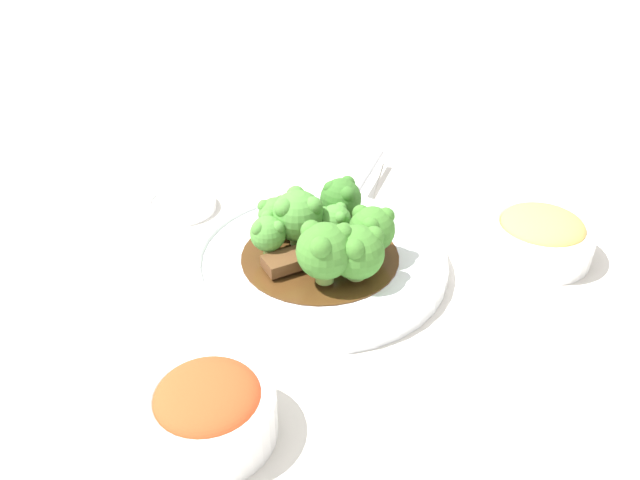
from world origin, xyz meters
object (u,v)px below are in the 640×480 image
at_px(side_bowl_appetizer, 540,235).
at_px(broccoli_floret_5, 298,215).
at_px(broccoli_floret_3, 325,250).
at_px(broccoli_floret_7, 275,214).
at_px(main_plate, 320,260).
at_px(broccoli_floret_2, 268,233).
at_px(broccoli_floret_1, 335,220).
at_px(sauce_dish, 181,204).
at_px(broccoli_floret_4, 341,198).
at_px(side_bowl_kimchi, 209,409).
at_px(beef_strip_0, 356,231).
at_px(broccoli_floret_6, 372,229).
at_px(serving_spoon, 343,210).
at_px(beef_strip_1, 299,258).
at_px(beef_strip_2, 306,224).
at_px(broccoli_floret_0, 357,251).

bearing_deg(side_bowl_appetizer, broccoli_floret_5, -76.36).
xyz_separation_m(broccoli_floret_3, broccoli_floret_7, (-0.07, -0.07, -0.01)).
distance_m(main_plate, broccoli_floret_2, 0.06).
height_order(broccoli_floret_1, sauce_dish, broccoli_floret_1).
distance_m(broccoli_floret_4, side_bowl_kimchi, 0.28).
bearing_deg(sauce_dish, beef_strip_0, 78.85).
distance_m(broccoli_floret_4, broccoli_floret_6, 0.06).
relative_size(serving_spoon, side_bowl_appetizer, 1.96).
xyz_separation_m(beef_strip_0, broccoli_floret_6, (0.03, 0.02, 0.02)).
relative_size(main_plate, serving_spoon, 1.21).
distance_m(main_plate, beef_strip_1, 0.03).
xyz_separation_m(beef_strip_2, broccoli_floret_6, (0.03, 0.07, 0.03)).
distance_m(broccoli_floret_5, side_bowl_appetizer, 0.25).
bearing_deg(broccoli_floret_0, beef_strip_2, -137.97).
relative_size(broccoli_floret_3, sauce_dish, 0.75).
bearing_deg(broccoli_floret_3, beef_strip_1, -126.31).
bearing_deg(broccoli_floret_1, broccoli_floret_2, -58.04).
distance_m(broccoli_floret_1, side_bowl_appetizer, 0.21).
height_order(beef_strip_2, broccoli_floret_4, broccoli_floret_4).
height_order(beef_strip_0, beef_strip_1, beef_strip_0).
relative_size(broccoli_floret_0, broccoli_floret_5, 0.92).
bearing_deg(side_bowl_kimchi, beef_strip_1, 175.26).
relative_size(broccoli_floret_4, broccoli_floret_6, 1.02).
bearing_deg(beef_strip_0, beef_strip_2, -93.98).
bearing_deg(sauce_dish, broccoli_floret_4, 83.17).
xyz_separation_m(main_plate, broccoli_floret_2, (0.01, -0.05, 0.03)).
bearing_deg(side_bowl_appetizer, broccoli_floret_4, -85.83).
bearing_deg(broccoli_floret_3, broccoli_floret_7, -136.62).
bearing_deg(broccoli_floret_0, broccoli_floret_7, -121.94).
bearing_deg(broccoli_floret_6, side_bowl_appetizer, 111.02).
bearing_deg(side_bowl_kimchi, broccoli_floret_1, 169.91).
height_order(main_plate, side_bowl_appetizer, side_bowl_appetizer).
height_order(broccoli_floret_0, broccoli_floret_7, broccoli_floret_0).
height_order(broccoli_floret_2, broccoli_floret_4, broccoli_floret_4).
distance_m(beef_strip_0, beef_strip_2, 0.05).
height_order(broccoli_floret_2, broccoli_floret_7, broccoli_floret_2).
relative_size(broccoli_floret_5, broccoli_floret_6, 1.11).
height_order(broccoli_floret_1, broccoli_floret_7, broccoli_floret_1).
distance_m(serving_spoon, sauce_dish, 0.20).
bearing_deg(side_bowl_appetizer, main_plate, -71.88).
xyz_separation_m(broccoli_floret_0, serving_spoon, (-0.11, -0.03, -0.02)).
distance_m(broccoli_floret_6, serving_spoon, 0.08).
distance_m(main_plate, broccoli_floret_1, 0.04).
xyz_separation_m(beef_strip_1, side_bowl_kimchi, (0.20, -0.02, 0.00)).
relative_size(broccoli_floret_2, broccoli_floret_6, 0.81).
xyz_separation_m(beef_strip_1, broccoli_floret_4, (-0.08, 0.03, 0.03)).
distance_m(broccoli_floret_2, side_bowl_kimchi, 0.21).
height_order(broccoli_floret_2, broccoli_floret_5, broccoli_floret_5).
bearing_deg(serving_spoon, broccoli_floret_5, -28.44).
bearing_deg(side_bowl_appetizer, broccoli_floret_3, -60.32).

